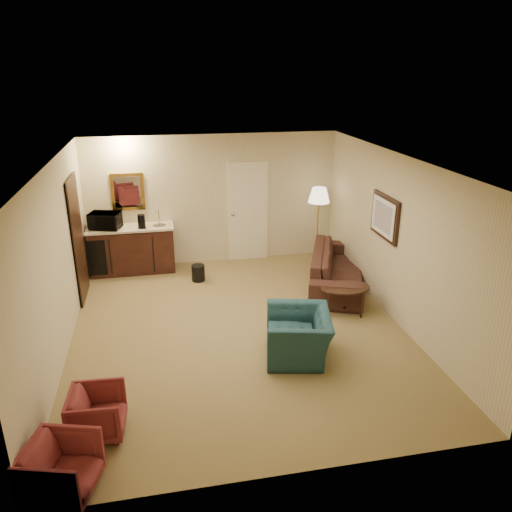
{
  "coord_description": "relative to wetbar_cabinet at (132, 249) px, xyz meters",
  "views": [
    {
      "loc": [
        -1.08,
        -6.74,
        3.82
      ],
      "look_at": [
        0.37,
        0.5,
        1.0
      ],
      "focal_mm": 35.0,
      "sensor_mm": 36.0,
      "label": 1
    }
  ],
  "objects": [
    {
      "name": "ground",
      "position": [
        1.65,
        -2.72,
        -0.46
      ],
      "size": [
        6.0,
        6.0,
        0.0
      ],
      "primitive_type": "plane",
      "color": "olive",
      "rests_on": "ground"
    },
    {
      "name": "room_walls",
      "position": [
        1.55,
        -1.95,
        1.26
      ],
      "size": [
        5.02,
        6.01,
        2.61
      ],
      "color": "beige",
      "rests_on": "ground"
    },
    {
      "name": "wetbar_cabinet",
      "position": [
        0.0,
        0.0,
        0.0
      ],
      "size": [
        1.64,
        0.58,
        0.92
      ],
      "primitive_type": "cube",
      "color": "#3B1B12",
      "rests_on": "ground"
    },
    {
      "name": "sofa",
      "position": [
        3.72,
        -1.42,
        -0.0
      ],
      "size": [
        1.47,
        2.42,
        0.91
      ],
      "primitive_type": "imported",
      "rotation": [
        0.0,
        0.0,
        1.2
      ],
      "color": "black",
      "rests_on": "ground"
    },
    {
      "name": "teal_armchair",
      "position": [
        2.34,
        -3.62,
        -0.03
      ],
      "size": [
        0.84,
        1.11,
        0.87
      ],
      "primitive_type": "imported",
      "rotation": [
        0.0,
        0.0,
        -1.79
      ],
      "color": "#1C3F46",
      "rests_on": "ground"
    },
    {
      "name": "rose_chair_near",
      "position": [
        -0.25,
        -4.72,
        -0.16
      ],
      "size": [
        0.57,
        0.6,
        0.59
      ],
      "primitive_type": "imported",
      "rotation": [
        0.0,
        0.0,
        1.52
      ],
      "color": "maroon",
      "rests_on": "ground"
    },
    {
      "name": "rose_chair_far",
      "position": [
        -0.5,
        -5.52,
        -0.14
      ],
      "size": [
        0.72,
        0.75,
        0.63
      ],
      "primitive_type": "imported",
      "rotation": [
        0.0,
        0.0,
        1.29
      ],
      "color": "maroon",
      "rests_on": "ground"
    },
    {
      "name": "coffee_table",
      "position": [
        3.45,
        -2.51,
        -0.23
      ],
      "size": [
        0.93,
        0.75,
        0.46
      ],
      "primitive_type": "cube",
      "rotation": [
        0.0,
        0.0,
        -0.28
      ],
      "color": "black",
      "rests_on": "ground"
    },
    {
      "name": "floor_lamp",
      "position": [
        3.67,
        -0.32,
        0.34
      ],
      "size": [
        0.51,
        0.51,
        1.6
      ],
      "primitive_type": "cube",
      "rotation": [
        0.0,
        0.0,
        0.22
      ],
      "color": "#B38F3B",
      "rests_on": "ground"
    },
    {
      "name": "waste_bin",
      "position": [
        1.21,
        -0.72,
        -0.3
      ],
      "size": [
        0.27,
        0.27,
        0.31
      ],
      "primitive_type": "cylinder",
      "rotation": [
        0.0,
        0.0,
        0.08
      ],
      "color": "black",
      "rests_on": "ground"
    },
    {
      "name": "microwave",
      "position": [
        -0.45,
        -0.01,
        0.65
      ],
      "size": [
        0.63,
        0.45,
        0.38
      ],
      "primitive_type": "imported",
      "rotation": [
        0.0,
        0.0,
        -0.28
      ],
      "color": "black",
      "rests_on": "wetbar_cabinet"
    },
    {
      "name": "coffee_maker",
      "position": [
        0.22,
        -0.12,
        0.59
      ],
      "size": [
        0.15,
        0.15,
        0.27
      ],
      "primitive_type": "cylinder",
      "rotation": [
        0.0,
        0.0,
        -0.08
      ],
      "color": "black",
      "rests_on": "wetbar_cabinet"
    }
  ]
}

